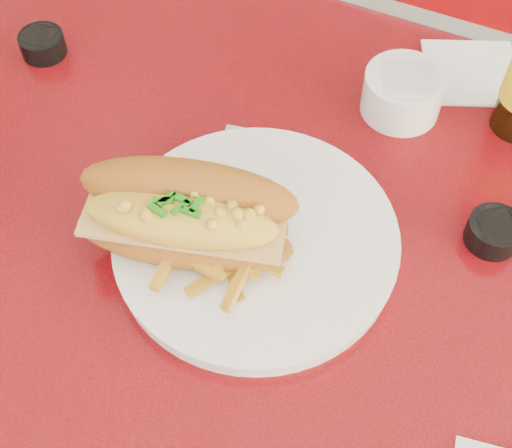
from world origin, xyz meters
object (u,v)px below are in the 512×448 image
at_px(sauce_cup_left, 42,43).
at_px(sauce_cup_right, 494,231).
at_px(gravy_ramekin, 403,92).
at_px(fork, 217,179).
at_px(booth_bench_far, 425,84).
at_px(diner_table, 268,320).
at_px(mac_hoagie, 185,215).
at_px(dinner_plate, 256,241).

distance_m(sauce_cup_left, sauce_cup_right, 0.57).
xyz_separation_m(gravy_ramekin, sauce_cup_left, (-0.42, -0.10, -0.01)).
bearing_deg(sauce_cup_right, fork, -167.14).
height_order(booth_bench_far, gravy_ramekin, booth_bench_far).
relative_size(diner_table, sauce_cup_right, 18.32).
relative_size(booth_bench_far, sauce_cup_right, 17.87).
distance_m(mac_hoagie, fork, 0.09).
bearing_deg(dinner_plate, sauce_cup_right, 27.62).
height_order(booth_bench_far, sauce_cup_left, booth_bench_far).
xyz_separation_m(mac_hoagie, sauce_cup_left, (-0.30, 0.18, -0.04)).
relative_size(fork, gravy_ramekin, 1.67).
distance_m(gravy_ramekin, sauce_cup_right, 0.19).
relative_size(mac_hoagie, fork, 1.45).
height_order(gravy_ramekin, sauce_cup_right, gravy_ramekin).
bearing_deg(sauce_cup_left, diner_table, -20.55).
distance_m(dinner_plate, sauce_cup_right, 0.24).
bearing_deg(gravy_ramekin, diner_table, -103.07).
bearing_deg(sauce_cup_right, diner_table, -152.64).
relative_size(dinner_plate, sauce_cup_left, 5.26).
bearing_deg(booth_bench_far, sauce_cup_left, -118.77).
bearing_deg(sauce_cup_right, dinner_plate, -152.38).
bearing_deg(gravy_ramekin, sauce_cup_left, -167.20).
distance_m(dinner_plate, sauce_cup_left, 0.39).
bearing_deg(mac_hoagie, booth_bench_far, 69.45).
relative_size(fork, sauce_cup_right, 2.35).
height_order(booth_bench_far, fork, booth_bench_far).
height_order(fork, sauce_cup_left, sauce_cup_left).
relative_size(diner_table, booth_bench_far, 1.03).
height_order(mac_hoagie, fork, mac_hoagie).
relative_size(booth_bench_far, sauce_cup_left, 17.65).
bearing_deg(sauce_cup_right, sauce_cup_left, 176.28).
height_order(gravy_ramekin, sauce_cup_left, gravy_ramekin).
relative_size(booth_bench_far, fork, 7.60).
xyz_separation_m(fork, gravy_ramekin, (0.13, 0.20, 0.01)).
height_order(booth_bench_far, dinner_plate, booth_bench_far).
bearing_deg(sauce_cup_right, gravy_ramekin, 136.85).
xyz_separation_m(dinner_plate, sauce_cup_left, (-0.36, 0.15, 0.00)).
xyz_separation_m(diner_table, sauce_cup_left, (-0.37, 0.14, 0.18)).
xyz_separation_m(dinner_plate, sauce_cup_right, (0.21, 0.11, 0.00)).
bearing_deg(fork, booth_bench_far, -17.55).
xyz_separation_m(booth_bench_far, mac_hoagie, (-0.07, -0.85, 0.54)).
bearing_deg(gravy_ramekin, dinner_plate, -105.47).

